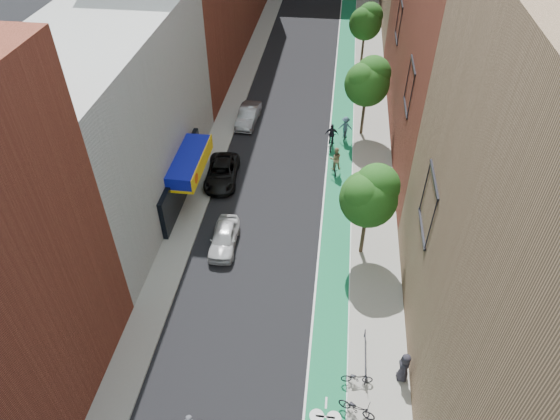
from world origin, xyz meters
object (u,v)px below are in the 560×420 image
(parked_car_white, at_px, (224,238))
(cyclist_lane_mid, at_px, (331,139))
(cyclist_lane_far, at_px, (345,130))
(pedestrian, at_px, (404,367))
(cyclist_lane_near, at_px, (335,162))
(parked_car_silver, at_px, (248,115))
(parked_car_black, at_px, (222,173))

(parked_car_white, distance_m, cyclist_lane_mid, 13.60)
(cyclist_lane_far, bearing_deg, pedestrian, 100.80)
(cyclist_lane_near, distance_m, pedestrian, 17.32)
(parked_car_silver, height_order, cyclist_lane_near, cyclist_lane_near)
(cyclist_lane_mid, relative_size, pedestrian, 1.17)
(parked_car_silver, distance_m, cyclist_lane_near, 10.05)
(parked_car_white, distance_m, pedestrian, 13.38)
(cyclist_lane_near, relative_size, cyclist_lane_mid, 1.03)
(parked_car_white, relative_size, cyclist_lane_mid, 1.86)
(cyclist_lane_near, height_order, cyclist_lane_far, cyclist_lane_near)
(parked_car_white, distance_m, parked_car_black, 6.95)
(cyclist_lane_mid, relative_size, cyclist_lane_far, 1.02)
(parked_car_white, distance_m, cyclist_lane_far, 15.29)
(parked_car_black, relative_size, cyclist_lane_far, 2.31)
(cyclist_lane_mid, xyz_separation_m, cyclist_lane_far, (1.04, 1.36, 0.17))
(cyclist_lane_near, bearing_deg, parked_car_silver, -50.23)
(parked_car_black, distance_m, cyclist_lane_mid, 9.45)
(parked_car_silver, bearing_deg, parked_car_black, -90.60)
(cyclist_lane_near, relative_size, pedestrian, 1.21)
(cyclist_lane_far, relative_size, pedestrian, 1.15)
(parked_car_white, xyz_separation_m, pedestrian, (10.60, -8.15, 0.38))
(cyclist_lane_near, bearing_deg, parked_car_black, 2.99)
(parked_car_white, distance_m, parked_car_silver, 15.19)
(parked_car_black, relative_size, parked_car_silver, 1.12)
(parked_car_black, bearing_deg, cyclist_lane_far, 32.38)
(pedestrian, bearing_deg, parked_car_black, -141.79)
(parked_car_white, height_order, parked_car_black, parked_car_white)
(parked_car_white, height_order, cyclist_lane_far, cyclist_lane_far)
(parked_car_silver, bearing_deg, pedestrian, -60.45)
(parked_car_black, xyz_separation_m, cyclist_lane_near, (8.22, 1.94, 0.33))
(cyclist_lane_mid, height_order, cyclist_lane_far, cyclist_lane_mid)
(parked_car_white, xyz_separation_m, cyclist_lane_near, (6.62, 8.70, 0.32))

